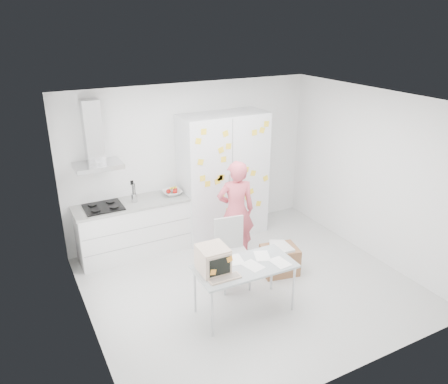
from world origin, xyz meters
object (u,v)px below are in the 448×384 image
person (236,211)px  cardboard_box (280,260)px  desk (225,263)px  chair (232,248)px

person → cardboard_box: (0.37, -0.73, -0.61)m
person → cardboard_box: person is taller
person → cardboard_box: 1.02m
desk → cardboard_box: 1.46m
chair → cardboard_box: (0.80, -0.09, -0.36)m
person → desk: (-0.86, -1.26, -0.04)m
desk → cardboard_box: bearing=24.9°
person → chair: (-0.42, -0.63, -0.25)m
cardboard_box → chair: bearing=173.4°
cardboard_box → desk: bearing=-156.6°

